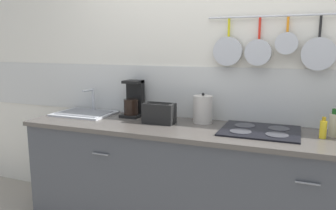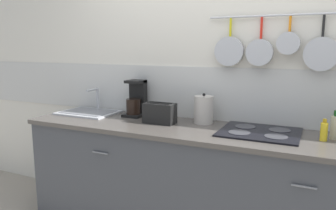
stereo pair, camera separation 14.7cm
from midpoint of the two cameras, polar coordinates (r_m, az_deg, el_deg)
name	(u,v)px [view 2 (the right image)]	position (r m, az deg, el deg)	size (l,w,h in m)	color
wall_back	(220,75)	(2.75, 10.54, 5.09)	(7.20, 0.16, 2.60)	silver
cabinet_base	(203,188)	(2.62, 7.76, -14.15)	(2.88, 0.63, 0.86)	#3F4247
countertop	(204,132)	(2.47, 8.01, -4.62)	(2.92, 0.65, 0.03)	#4C4742
sink_basin	(89,111)	(3.10, -12.27, -1.10)	(0.51, 0.39, 0.22)	#B7BABF
coffee_maker	(136,101)	(2.91, -4.14, 0.69)	(0.17, 0.19, 0.32)	black
toaster	(160,113)	(2.62, 0.14, -1.44)	(0.27, 0.13, 0.17)	black
kettle	(204,110)	(2.65, 7.81, -0.80)	(0.16, 0.16, 0.24)	beige
cooktop	(260,132)	(2.45, 17.35, -4.53)	(0.55, 0.48, 0.01)	black
bottle_sesame_oil	(324,131)	(2.40, 27.13, -4.09)	(0.05, 0.05, 0.15)	yellow
bottle_cooking_wine	(336,127)	(2.47, 28.72, -3.35)	(0.07, 0.07, 0.19)	#BFB799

